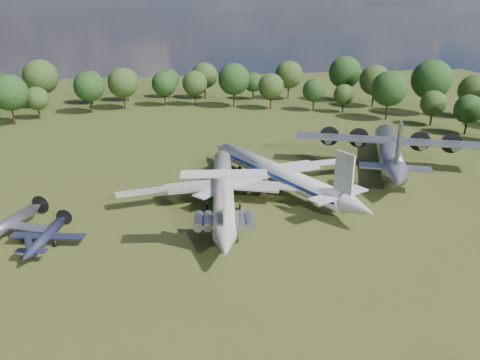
{
  "coord_description": "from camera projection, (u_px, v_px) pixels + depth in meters",
  "views": [
    {
      "loc": [
        -4.93,
        -70.42,
        31.0
      ],
      "look_at": [
        7.31,
        -2.44,
        5.0
      ],
      "focal_mm": 35.0,
      "sensor_mm": 36.0,
      "label": 1
    }
  ],
  "objects": [
    {
      "name": "person_on_il62",
      "position": [
        224.0,
        207.0,
        63.4
      ],
      "size": [
        0.65,
        0.46,
        1.68
      ],
      "primitive_type": "imported",
      "rotation": [
        0.0,
        0.0,
        3.04
      ],
      "color": "olive",
      "rests_on": "il62_airliner"
    },
    {
      "name": "il62_airliner",
      "position": [
        223.0,
        193.0,
        76.05
      ],
      "size": [
        40.35,
        49.28,
        4.42
      ],
      "primitive_type": null,
      "rotation": [
        0.0,
        0.0,
        -0.13
      ],
      "color": "#BCBCB7",
      "rests_on": "ground"
    },
    {
      "name": "small_prop_west",
      "position": [
        46.0,
        239.0,
        63.76
      ],
      "size": [
        13.16,
        15.98,
        2.06
      ],
      "primitive_type": null,
      "rotation": [
        0.0,
        0.0,
        -0.22
      ],
      "color": "#151931",
      "rests_on": "ground"
    },
    {
      "name": "small_prop_northwest",
      "position": [
        7.0,
        228.0,
        66.35
      ],
      "size": [
        18.51,
        20.78,
        2.51
      ],
      "primitive_type": null,
      "rotation": [
        0.0,
        0.0,
        -0.43
      ],
      "color": "#9A9CA1",
      "rests_on": "ground"
    },
    {
      "name": "an12_transport",
      "position": [
        389.0,
        154.0,
        93.88
      ],
      "size": [
        51.04,
        53.38,
        5.53
      ],
      "primitive_type": null,
      "rotation": [
        0.0,
        0.0,
        -0.4
      ],
      "color": "gray",
      "rests_on": "ground"
    },
    {
      "name": "ground",
      "position": [
        194.0,
        206.0,
        76.6
      ],
      "size": [
        300.0,
        300.0,
        0.0
      ],
      "primitive_type": "plane",
      "color": "#223E14",
      "rests_on": "ground"
    },
    {
      "name": "tu104_jet",
      "position": [
        277.0,
        176.0,
        83.23
      ],
      "size": [
        49.77,
        55.56,
        4.56
      ],
      "primitive_type": null,
      "rotation": [
        0.0,
        0.0,
        0.42
      ],
      "color": "silver",
      "rests_on": "ground"
    }
  ]
}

